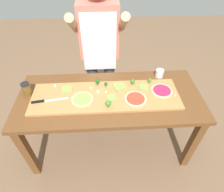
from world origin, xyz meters
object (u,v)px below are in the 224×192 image
object	(u,v)px
cheese_crumble_a	(91,88)
cook_center	(100,47)
prep_table	(110,104)
pizza_whole_pesto_green	(82,99)
broccoli_floret_back_left	(150,80)
cheese_crumble_e	(175,95)
pizza_slice_near_left	(67,89)
broccoli_floret_front_right	(133,81)
cheese_crumble_c	(98,92)
sauce_jar	(27,89)
broccoli_floret_back_right	(97,81)
flour_cup	(159,74)
cheese_crumble_d	(55,86)
pizza_slice_far_left	(119,86)
broccoli_floret_center_left	(106,84)
pizza_whole_beet_magenta	(162,91)
pizza_whole_tomato_red	(136,99)
pizza_slice_near_right	(111,98)
cheese_crumble_b	(106,92)
broccoli_floret_center_right	(108,103)
chefs_knife	(45,101)
pizza_slice_far_right	(143,87)

from	to	relation	value
cheese_crumble_a	cook_center	world-z (taller)	cook_center
prep_table	cook_center	bearing A→B (deg)	98.30
pizza_whole_pesto_green	broccoli_floret_back_left	xyz separation A→B (m)	(0.65, 0.20, 0.02)
cheese_crumble_a	cheese_crumble_e	xyz separation A→B (m)	(0.78, -0.13, -0.00)
pizza_slice_near_left	cook_center	world-z (taller)	cook_center
broccoli_floret_back_left	broccoli_floret_front_right	size ratio (longest dim) A/B	0.90
pizza_slice_near_left	broccoli_floret_back_left	world-z (taller)	broccoli_floret_back_left
cheese_crumble_c	sauce_jar	bearing A→B (deg)	176.50
broccoli_floret_back_right	broccoli_floret_back_left	world-z (taller)	broccoli_floret_back_right
pizza_whole_pesto_green	flour_cup	bearing A→B (deg)	22.72
pizza_whole_pesto_green	cheese_crumble_e	distance (m)	0.85
broccoli_floret_front_right	cheese_crumble_d	size ratio (longest dim) A/B	3.88
prep_table	pizza_slice_far_left	distance (m)	0.20
cheese_crumble_a	sauce_jar	world-z (taller)	sauce_jar
pizza_slice_near_left	broccoli_floret_center_left	size ratio (longest dim) A/B	1.95
broccoli_floret_back_right	flour_cup	size ratio (longest dim) A/B	0.82
broccoli_floret_center_left	flour_cup	size ratio (longest dim) A/B	0.59
cheese_crumble_a	sauce_jar	distance (m)	0.59
pizza_whole_beet_magenta	flour_cup	xyz separation A→B (m)	(0.04, 0.26, 0.00)
pizza_whole_tomato_red	cheese_crumble_c	xyz separation A→B (m)	(-0.34, 0.11, 0.00)
prep_table	cheese_crumble_c	xyz separation A→B (m)	(-0.11, 0.03, 0.14)
pizza_slice_near_right	broccoli_floret_back_right	xyz separation A→B (m)	(-0.12, 0.20, 0.03)
cheese_crumble_b	pizza_slice_far_left	bearing A→B (deg)	30.57
prep_table	pizza_slice_near_right	bearing A→B (deg)	-75.99
pizza_slice_near_left	cheese_crumble_a	world-z (taller)	same
pizza_whole_pesto_green	sauce_jar	distance (m)	0.53
pizza_whole_tomato_red	broccoli_floret_center_right	world-z (taller)	broccoli_floret_center_right
chefs_knife	cheese_crumble_d	bearing A→B (deg)	73.92
cheese_crumble_e	cook_center	bearing A→B (deg)	139.33
broccoli_floret_center_right	flour_cup	bearing A→B (deg)	37.60
broccoli_floret_center_right	cheese_crumble_e	distance (m)	0.63
pizza_whole_pesto_green	flour_cup	world-z (taller)	flour_cup
pizza_whole_tomato_red	pizza_slice_far_left	distance (m)	0.22
pizza_whole_pesto_green	broccoli_floret_center_left	distance (m)	0.28
pizza_slice_near_left	sauce_jar	bearing A→B (deg)	-177.32
chefs_knife	pizza_slice_near_right	size ratio (longest dim) A/B	3.89
pizza_whole_pesto_green	broccoli_floret_back_right	size ratio (longest dim) A/B	2.93
cheese_crumble_a	broccoli_floret_center_right	bearing A→B (deg)	-57.36
cheese_crumble_d	flour_cup	xyz separation A→B (m)	(1.05, 0.13, 0.00)
pizza_whole_beet_magenta	cheese_crumble_c	world-z (taller)	cheese_crumble_c
chefs_knife	broccoli_floret_center_left	world-z (taller)	broccoli_floret_center_left
pizza_whole_tomato_red	pizza_whole_beet_magenta	distance (m)	0.28
broccoli_floret_front_right	sauce_jar	xyz separation A→B (m)	(-0.99, -0.06, 0.01)
pizza_whole_tomato_red	cheese_crumble_e	world-z (taller)	pizza_whole_tomato_red
pizza_slice_far_right	flour_cup	bearing A→B (deg)	43.59
flour_cup	cheese_crumble_d	bearing A→B (deg)	-173.11
broccoli_floret_back_left	cheese_crumble_e	xyz separation A→B (m)	(0.20, -0.19, -0.03)
pizza_slice_near_right	flour_cup	size ratio (longest dim) A/B	1.02
pizza_slice_near_right	cheese_crumble_b	xyz separation A→B (m)	(-0.04, 0.08, 0.00)
pizza_whole_pesto_green	cheese_crumble_d	bearing A→B (deg)	143.79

